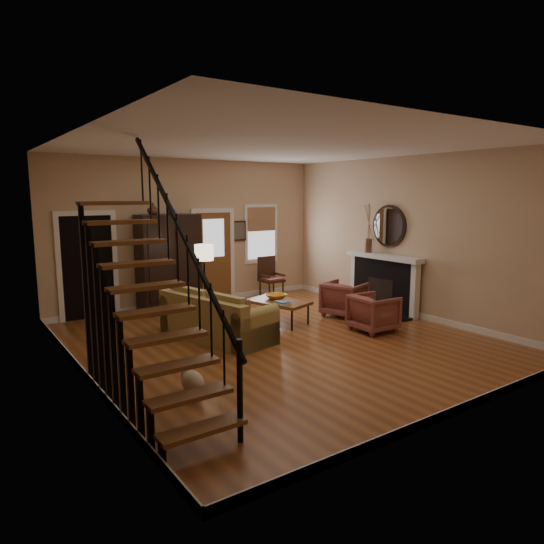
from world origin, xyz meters
TOP-DOWN VIEW (x-y plane):
  - room at (-0.41, 1.76)m, footprint 7.00×7.33m
  - staircase at (-2.78, -1.30)m, footprint 0.94×2.80m
  - fireplace at (3.13, 0.50)m, footprint 0.33×1.95m
  - armoire at (-0.70, 3.15)m, footprint 1.30×0.60m
  - vase_a at (-1.05, 3.05)m, footprint 0.24×0.24m
  - vase_b at (-0.65, 3.05)m, footprint 0.20×0.20m
  - sofa at (-0.82, 0.76)m, footprint 1.38×2.28m
  - coffee_table at (0.65, 0.97)m, footprint 1.04×1.35m
  - bowl at (0.70, 1.12)m, footprint 0.41×0.41m
  - books at (0.53, 0.67)m, footprint 0.22×0.30m
  - armchair_left at (1.79, -0.48)m, footprint 0.79×0.77m
  - armchair_right at (2.13, 0.68)m, footprint 1.00×0.99m
  - floor_lamp at (-0.59, 1.68)m, footprint 0.45×0.45m
  - side_chair at (1.85, 2.95)m, footprint 0.54×0.54m
  - dog at (-2.27, -1.27)m, footprint 0.32×0.48m

SIDE VIEW (x-z plane):
  - dog at x=-2.27m, z-range 0.00..0.33m
  - coffee_table at x=0.65m, z-range 0.00..0.46m
  - armchair_left at x=1.79m, z-range 0.00..0.69m
  - armchair_right at x=2.13m, z-range 0.00..0.72m
  - sofa at x=-0.82m, z-range 0.00..0.79m
  - books at x=0.53m, z-range 0.46..0.51m
  - bowl at x=0.70m, z-range 0.46..0.56m
  - side_chair at x=1.85m, z-range 0.00..1.02m
  - fireplace at x=3.13m, z-range -0.41..1.89m
  - floor_lamp at x=-0.59m, z-range 0.00..1.57m
  - armoire at x=-0.70m, z-range 0.00..2.10m
  - room at x=-0.41m, z-range -0.14..3.16m
  - staircase at x=-2.78m, z-range 0.00..3.20m
  - vase_b at x=-0.65m, z-range 2.10..2.31m
  - vase_a at x=-1.05m, z-range 2.10..2.35m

